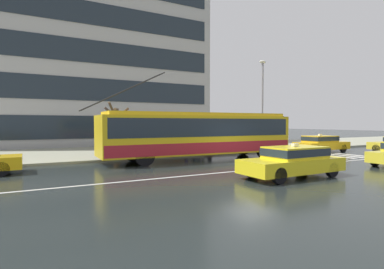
% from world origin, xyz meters
% --- Properties ---
extents(ground_plane, '(160.00, 160.00, 0.00)m').
position_xyz_m(ground_plane, '(0.00, 0.00, 0.00)').
color(ground_plane, '#212727').
extents(sidewalk_slab, '(80.00, 10.00, 0.14)m').
position_xyz_m(sidewalk_slab, '(0.00, 10.02, 0.07)').
color(sidewalk_slab, gray).
rests_on(sidewalk_slab, ground_plane).
extents(crosswalk_stripe_edge_near, '(0.44, 4.40, 0.01)m').
position_xyz_m(crosswalk_stripe_edge_near, '(6.07, 1.51, 0.00)').
color(crosswalk_stripe_edge_near, beige).
rests_on(crosswalk_stripe_edge_near, ground_plane).
extents(crosswalk_stripe_inner_a, '(0.44, 4.40, 0.01)m').
position_xyz_m(crosswalk_stripe_inner_a, '(6.97, 1.51, 0.00)').
color(crosswalk_stripe_inner_a, beige).
rests_on(crosswalk_stripe_inner_a, ground_plane).
extents(crosswalk_stripe_center, '(0.44, 4.40, 0.01)m').
position_xyz_m(crosswalk_stripe_center, '(7.87, 1.51, 0.00)').
color(crosswalk_stripe_center, beige).
rests_on(crosswalk_stripe_center, ground_plane).
extents(crosswalk_stripe_inner_b, '(0.44, 4.40, 0.01)m').
position_xyz_m(crosswalk_stripe_inner_b, '(8.77, 1.51, 0.00)').
color(crosswalk_stripe_inner_b, beige).
rests_on(crosswalk_stripe_inner_b, ground_plane).
extents(crosswalk_stripe_edge_far, '(0.44, 4.40, 0.01)m').
position_xyz_m(crosswalk_stripe_edge_far, '(9.67, 1.51, 0.00)').
color(crosswalk_stripe_edge_far, beige).
rests_on(crosswalk_stripe_edge_far, ground_plane).
extents(lane_centre_line, '(72.00, 0.14, 0.01)m').
position_xyz_m(lane_centre_line, '(0.00, -1.20, 0.00)').
color(lane_centre_line, silver).
rests_on(lane_centre_line, ground_plane).
extents(trolleybus, '(12.87, 2.84, 5.08)m').
position_xyz_m(trolleybus, '(-1.12, 3.42, 1.58)').
color(trolleybus, gold).
rests_on(trolleybus, ground_plane).
extents(taxi_ahead_of_bus, '(4.32, 1.88, 1.39)m').
position_xyz_m(taxi_ahead_of_bus, '(9.47, 3.23, 0.70)').
color(taxi_ahead_of_bus, gold).
rests_on(taxi_ahead_of_bus, ground_plane).
extents(taxi_oncoming_near, '(4.54, 1.83, 1.39)m').
position_xyz_m(taxi_oncoming_near, '(-0.61, -3.51, 0.70)').
color(taxi_oncoming_near, yellow).
rests_on(taxi_oncoming_near, ground_plane).
extents(bus_shelter, '(4.16, 1.63, 2.45)m').
position_xyz_m(bus_shelter, '(-1.33, 7.15, 1.97)').
color(bus_shelter, gray).
rests_on(bus_shelter, sidewalk_slab).
extents(pedestrian_at_shelter, '(1.30, 1.30, 1.98)m').
position_xyz_m(pedestrian_at_shelter, '(0.44, 6.94, 1.72)').
color(pedestrian_at_shelter, navy).
rests_on(pedestrian_at_shelter, sidewalk_slab).
extents(pedestrian_approaching_curb, '(1.12, 1.12, 1.99)m').
position_xyz_m(pedestrian_approaching_curb, '(-1.03, 5.52, 1.74)').
color(pedestrian_approaching_curb, navy).
rests_on(pedestrian_approaching_curb, sidewalk_slab).
extents(pedestrian_walking_past, '(0.50, 0.50, 1.59)m').
position_xyz_m(pedestrian_walking_past, '(1.72, 6.88, 1.08)').
color(pedestrian_walking_past, '#2C3651').
rests_on(pedestrian_walking_past, sidewalk_slab).
extents(street_lamp, '(0.60, 0.32, 7.07)m').
position_xyz_m(street_lamp, '(6.14, 6.12, 4.29)').
color(street_lamp, gray).
rests_on(street_lamp, sidewalk_slab).
extents(street_tree_bare, '(1.76, 2.20, 3.48)m').
position_xyz_m(street_tree_bare, '(-5.14, 7.74, 2.02)').
color(street_tree_bare, brown).
rests_on(street_tree_bare, sidewalk_slab).
extents(office_tower_corner_left, '(24.85, 11.84, 17.52)m').
position_xyz_m(office_tower_corner_left, '(-5.07, 21.64, 8.77)').
color(office_tower_corner_left, '#ADAFAE').
rests_on(office_tower_corner_left, ground_plane).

